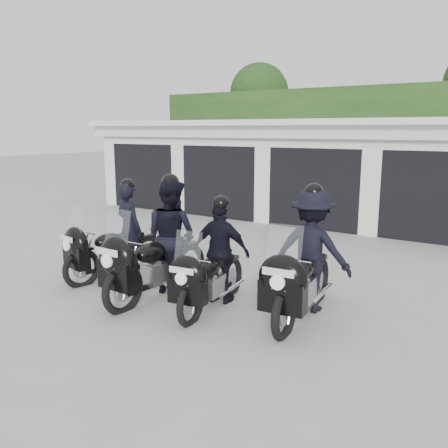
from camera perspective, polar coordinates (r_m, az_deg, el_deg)
The scene contains 7 objects.
ground at distance 8.66m, azimuth -3.91°, elevation -6.84°, with size 80.00×80.00×0.00m, color #9F9E99.
garage_block at distance 15.47m, azimuth 14.48°, elevation 6.27°, with size 16.40×6.80×2.96m.
background_vegetation at distance 19.99m, azimuth 20.36°, elevation 10.87°, with size 20.00×3.90×5.80m.
police_bike_a at distance 8.90m, azimuth -12.89°, elevation -1.65°, with size 0.90×2.12×1.87m.
police_bike_b at distance 7.78m, azimuth -7.34°, elevation -2.37°, with size 0.95×2.36×2.05m.
police_bike_c at distance 7.27m, azimuth -0.97°, elevation -4.24°, with size 1.02×2.02×1.76m.
police_bike_d at distance 7.03m, azimuth 10.02°, elevation -4.08°, with size 1.25×2.29×1.99m.
Camera 1 is at (5.00, -6.53, 2.70)m, focal length 38.00 mm.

